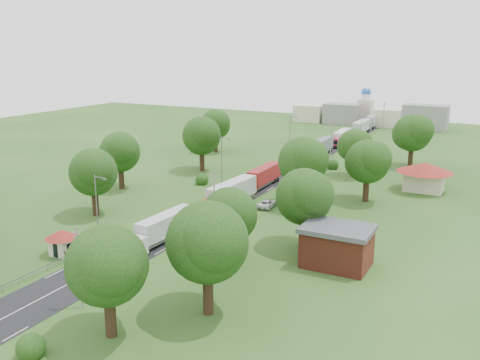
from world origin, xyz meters
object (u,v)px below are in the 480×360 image
Objects in this scene: boom_barrier at (97,256)px; guard_booth at (62,239)px; car_lane_mid at (123,238)px; pedestrian_near at (98,266)px; truck_0 at (163,228)px; info_sign at (309,158)px; car_lane_front at (106,246)px.

boom_barrier is 5.98m from guard_booth.
car_lane_mid is 2.89× the size of pedestrian_near.
truck_0 reaches higher than pedestrian_near.
info_sign reaches higher than pedestrian_near.
guard_booth reaches higher than car_lane_mid.
pedestrian_near is at bearing -15.48° from guard_booth.
info_sign is (12.40, 60.00, 0.84)m from guard_booth.
boom_barrier is 5.79× the size of pedestrian_near.
car_lane_mid is at bearing -149.35° from truck_0.
boom_barrier is at bearing -107.93° from truck_0.
pedestrian_near reaches higher than boom_barrier.
truck_0 is 12.19m from pedestrian_near.
car_lane_front is 0.93× the size of car_lane_mid.
boom_barrier is 10.43m from truck_0.
guard_booth is 2.76× the size of pedestrian_near.
boom_barrier is at bearing 108.89° from car_lane_front.
car_lane_front is (-4.83, -6.29, -1.30)m from truck_0.
car_lane_front is (-1.64, 3.57, -0.16)m from boom_barrier.
truck_0 is 3.24× the size of car_lane_front.
info_sign is 57.06m from car_lane_front.
truck_0 is 3.01× the size of car_lane_mid.
pedestrian_near is at bearing -45.70° from boom_barrier.
boom_barrier is at bearing 0.01° from guard_booth.
car_lane_mid is at bearing -95.80° from car_lane_front.
guard_booth is 0.96× the size of car_lane_mid.
info_sign is 2.58× the size of pedestrian_near.
guard_booth is at bearing -179.99° from boom_barrier.
info_sign reaches higher than car_lane_mid.
info_sign is at bearing -104.07° from car_lane_front.
car_lane_front is at bearing 92.50° from car_lane_mid.
boom_barrier is 3.94m from car_lane_front.
guard_booth is at bearing -132.48° from truck_0.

